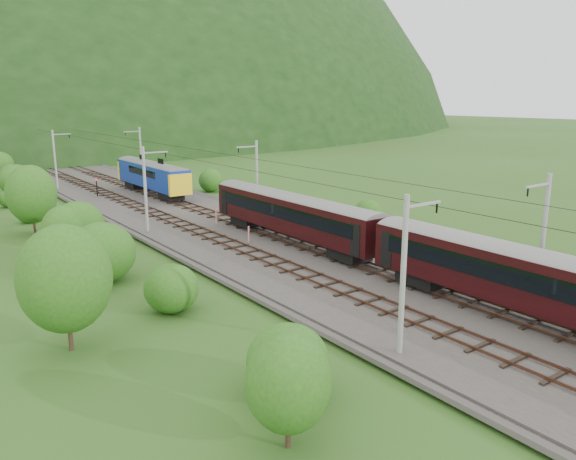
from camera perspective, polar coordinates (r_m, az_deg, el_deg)
ground at (r=33.84m, az=18.47°, el=-9.47°), size 600.00×600.00×0.00m
railbed at (r=39.91m, az=6.75°, el=-5.10°), size 14.00×220.00×0.30m
track_left at (r=38.32m, az=4.11°, el=-5.48°), size 2.40×220.00×0.27m
track_right at (r=41.45m, az=9.20°, el=-4.16°), size 2.40×220.00×0.27m
catenary_left at (r=54.03m, az=-14.23°, el=4.21°), size 2.54×192.28×8.00m
catenary_right at (r=59.62m, az=-3.25°, el=5.43°), size 2.54×192.28×8.00m
overhead_wires at (r=38.29m, az=7.04°, el=4.81°), size 4.83×198.00×0.03m
train at (r=34.01m, az=23.04°, el=-3.67°), size 2.85×115.43×4.95m
hazard_post_near at (r=49.28m, az=-4.01°, el=-0.42°), size 0.15×0.15×1.41m
hazard_post_far at (r=56.77m, az=-7.29°, el=1.42°), size 0.16×0.16×1.54m
signal at (r=75.76m, az=-18.86°, el=4.24°), size 0.25×0.25×2.26m
vegetation_left at (r=45.55m, az=-20.94°, el=-0.40°), size 13.71×146.90×6.65m
vegetation_right at (r=45.28m, az=22.94°, el=-2.22°), size 6.27×93.84×3.02m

